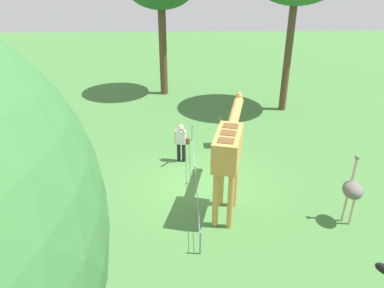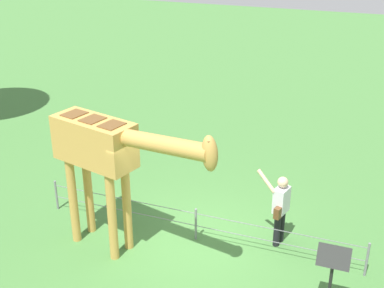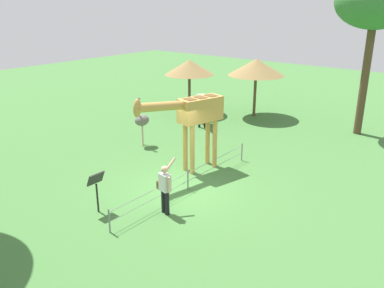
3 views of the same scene
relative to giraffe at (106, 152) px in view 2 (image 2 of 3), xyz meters
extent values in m
plane|color=#427538|center=(1.51, 0.75, -2.23)|extent=(60.00, 60.00, 0.00)
cylinder|color=#C69347|center=(0.30, 0.15, -1.26)|extent=(0.18, 0.18, 1.93)
cylinder|color=#C69347|center=(0.19, -0.28, -1.26)|extent=(0.18, 0.18, 1.93)
cylinder|color=#C69347|center=(-0.77, 0.42, -1.26)|extent=(0.18, 0.18, 1.93)
cylinder|color=#C69347|center=(-0.88, 0.00, -1.26)|extent=(0.18, 0.18, 1.93)
cube|color=#C69347|center=(-0.29, 0.07, 0.16)|extent=(1.82, 1.10, 0.90)
cube|color=brown|center=(0.19, -0.05, 0.62)|extent=(0.46, 0.52, 0.02)
cube|color=brown|center=(-0.29, 0.07, 0.62)|extent=(0.46, 0.52, 0.02)
cube|color=brown|center=(-0.77, 0.20, 0.62)|extent=(0.46, 0.52, 0.02)
cylinder|color=#C69347|center=(1.29, -0.33, 0.52)|extent=(2.13, 0.83, 0.51)
ellipsoid|color=#C69347|center=(2.30, -0.59, 0.62)|extent=(0.39, 0.34, 0.66)
cylinder|color=brown|center=(2.30, -0.53, 0.80)|extent=(0.05, 0.05, 0.14)
cylinder|color=brown|center=(2.30, -0.65, 0.80)|extent=(0.05, 0.05, 0.14)
cylinder|color=black|center=(3.18, 1.32, -1.84)|extent=(0.14, 0.14, 0.78)
cylinder|color=black|center=(3.23, 1.51, -1.84)|extent=(0.14, 0.14, 0.78)
cube|color=silver|center=(3.20, 1.41, -1.17)|extent=(0.32, 0.41, 0.55)
sphere|color=#D8AD8C|center=(3.20, 1.41, -0.76)|extent=(0.22, 0.22, 0.22)
cylinder|color=#D8AD8C|center=(2.88, 1.33, -0.75)|extent=(0.45, 0.19, 0.45)
cylinder|color=#D8AD8C|center=(3.26, 1.63, -1.18)|extent=(0.08, 0.08, 0.50)
cube|color=brown|center=(3.19, 1.19, -1.35)|extent=(0.17, 0.22, 0.24)
cylinder|color=black|center=(4.44, -0.28, -1.75)|extent=(0.06, 0.06, 0.95)
cube|color=#2D2D2D|center=(4.44, -0.28, -1.10)|extent=(0.56, 0.21, 0.38)
cylinder|color=slate|center=(-1.99, 0.93, -1.85)|extent=(0.05, 0.05, 0.75)
cylinder|color=slate|center=(1.51, 0.93, -1.85)|extent=(0.05, 0.05, 0.75)
cylinder|color=slate|center=(5.01, 0.93, -1.85)|extent=(0.05, 0.05, 0.75)
cube|color=slate|center=(1.51, 0.93, -1.59)|extent=(7.00, 0.01, 0.01)
cube|color=slate|center=(1.51, 0.93, -1.89)|extent=(7.00, 0.01, 0.01)
camera|label=1|loc=(-9.73, 1.39, 5.06)|focal=34.92mm
camera|label=2|loc=(4.72, -7.82, 4.22)|focal=48.20mm
camera|label=3|loc=(11.28, 8.92, 3.97)|focal=37.58mm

